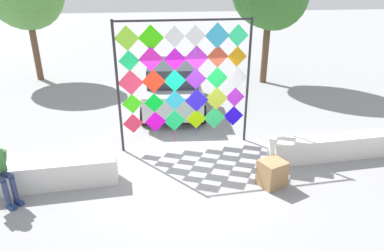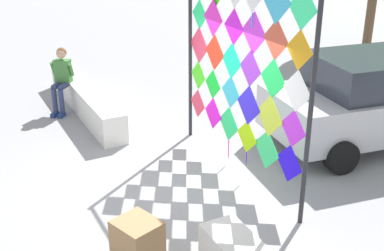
{
  "view_description": "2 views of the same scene",
  "coord_description": "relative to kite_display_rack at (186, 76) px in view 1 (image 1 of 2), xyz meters",
  "views": [
    {
      "loc": [
        -1.53,
        -7.22,
        4.22
      ],
      "look_at": [
        -0.01,
        0.37,
        0.97
      ],
      "focal_mm": 30.59,
      "sensor_mm": 36.0,
      "label": 1
    },
    {
      "loc": [
        6.72,
        -3.07,
        4.24
      ],
      "look_at": [
        -0.21,
        0.46,
        0.96
      ],
      "focal_mm": 47.65,
      "sensor_mm": 36.0,
      "label": 2
    }
  ],
  "objects": [
    {
      "name": "cardboard_box_large",
      "position": [
        1.56,
        -2.47,
        -1.74
      ],
      "size": [
        0.68,
        0.65,
        0.62
      ],
      "primitive_type": "cube",
      "rotation": [
        0.0,
        0.0,
        0.33
      ],
      "color": "#9E754C",
      "rests_on": "ground"
    },
    {
      "name": "kite_display_rack",
      "position": [
        0.0,
        0.0,
        0.0
      ],
      "size": [
        3.65,
        0.07,
        3.54
      ],
      "color": "#232328",
      "rests_on": "ground"
    },
    {
      "name": "parked_car",
      "position": [
        0.1,
        3.22,
        -1.15
      ],
      "size": [
        2.68,
        4.77,
        1.76
      ],
      "color": "#B7B7BC",
      "rests_on": "ground"
    },
    {
      "name": "plaza_ledge_right",
      "position": [
        4.1,
        -1.54,
        -1.74
      ],
      "size": [
        4.28,
        0.51,
        0.62
      ],
      "primitive_type": "cube",
      "color": "silver",
      "rests_on": "ground"
    },
    {
      "name": "plaza_ledge_left",
      "position": [
        -4.07,
        -1.54,
        -1.74
      ],
      "size": [
        4.28,
        0.51,
        0.62
      ],
      "primitive_type": "cube",
      "color": "silver",
      "rests_on": "ground"
    },
    {
      "name": "ground",
      "position": [
        0.02,
        -1.25,
        -2.05
      ],
      "size": [
        120.0,
        120.0,
        0.0
      ],
      "primitive_type": "plane",
      "color": "gray"
    }
  ]
}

